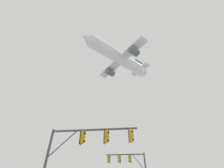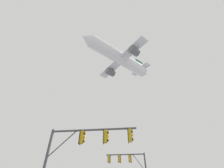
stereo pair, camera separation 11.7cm
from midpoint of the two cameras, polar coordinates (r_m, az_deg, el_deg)
The scene contains 3 objects.
signal_pole_near at distance 11.87m, azimuth -10.52°, elevation -21.75°, with size 6.48×1.16×5.77m.
signal_pole_far at distance 21.98m, azimuth 6.51°, elevation -28.18°, with size 5.08×0.96×6.33m.
airplane at distance 41.95m, azimuth 2.67°, elevation 9.74°, with size 20.20×16.02×6.23m.
Camera 1 is at (-0.68, -4.44, 1.40)m, focal length 24.32 mm.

